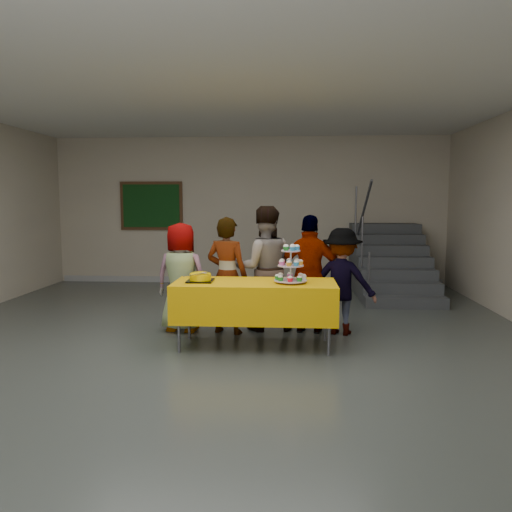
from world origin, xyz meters
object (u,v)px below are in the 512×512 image
Objects in this scene: cupcake_stand at (291,267)px; schoolchild_a at (181,277)px; noticeboard at (151,206)px; schoolchild_d at (311,274)px; schoolchild_c at (264,268)px; schoolchild_b at (227,275)px; staircase at (389,266)px; bear_cake at (200,277)px; schoolchild_e at (342,281)px; bake_table at (255,300)px.

schoolchild_a is at bearing 154.01° from cupcake_stand.
noticeboard is at bearing -59.04° from schoolchild_a.
noticeboard is (-3.13, 3.81, 0.83)m from schoolchild_d.
noticeboard is at bearing -65.50° from schoolchild_c.
schoolchild_a is at bearing 11.28° from schoolchild_b.
staircase reaches higher than schoolchild_d.
cupcake_stand is 0.29× the size of schoolchild_d.
schoolchild_e reaches higher than bear_cake.
schoolchild_c reaches higher than schoolchild_e.
bear_cake is 0.25× the size of schoolchild_a.
schoolchild_b is at bearing 142.02° from cupcake_stand.
schoolchild_d is at bearing -50.53° from noticeboard.
bake_table is 0.84m from schoolchild_c.
schoolchild_b is at bearing 13.47° from schoolchild_c.
bear_cake is 4.94m from noticeboard.
schoolchild_c is at bearing -127.35° from staircase.
cupcake_stand is at bearing 102.65° from schoolchild_c.
noticeboard is (-3.53, 3.86, 0.92)m from schoolchild_e.
staircase is (1.19, 3.02, -0.19)m from schoolchild_e.
bake_table is at bearing 140.90° from schoolchild_b.
cupcake_stand is at bearing 164.34° from schoolchild_a.
schoolchild_b reaches higher than bear_cake.
cupcake_stand is 0.19× the size of staircase.
schoolchild_c reaches higher than bake_table.
schoolchild_a reaches higher than cupcake_stand.
schoolchild_b is (-0.81, 0.64, -0.20)m from cupcake_stand.
schoolchild_d is (1.68, 0.05, 0.05)m from schoolchild_a.
staircase is (3.27, 3.02, -0.22)m from schoolchild_a.
noticeboard is (-2.06, 3.91, 0.85)m from schoolchild_b.
bake_table is 1.38× the size of schoolchild_e.
bear_cake is 0.24× the size of schoolchild_b.
cupcake_stand is at bearing 80.76° from schoolchild_d.
staircase is at bearing 63.54° from cupcake_stand.
cupcake_stand is 0.31× the size of schoolchild_a.
schoolchild_a is 4.46m from staircase.
noticeboard reaches higher than staircase.
schoolchild_d is 5.00m from noticeboard.
noticeboard is at bearing -45.48° from schoolchild_b.
schoolchild_d is at bearing 28.66° from bear_cake.
schoolchild_e is 1.05× the size of noticeboard.
bake_table is at bearing 1.86° from bear_cake.
schoolchild_d is at bearing -118.12° from staircase.
schoolchild_c is at bearing 9.63° from schoolchild_e.
cupcake_stand is 0.92m from schoolchild_c.
schoolchild_b is 1.10× the size of schoolchild_e.
bear_cake is at bearing 178.65° from cupcake_stand.
cupcake_stand is at bearing -6.26° from bake_table.
bake_table is 1.32× the size of schoolchild_a.
noticeboard reaches higher than schoolchild_c.
schoolchild_d is 3.38m from staircase.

